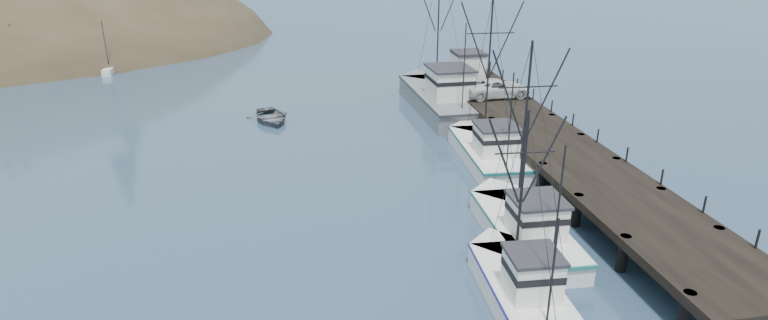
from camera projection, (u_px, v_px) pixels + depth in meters
ground at (406, 304)px, 27.82m from camera, size 400.00×400.00×0.00m
pier at (548, 140)px, 44.10m from camera, size 6.00×44.00×2.00m
moored_sailboats at (76, 58)px, 78.07m from camera, size 21.53×18.33×6.35m
trawler_near at (523, 227)px, 33.21m from camera, size 3.86×11.13×11.32m
trawler_mid at (520, 286)px, 27.79m from camera, size 3.44×9.23×9.44m
trawler_far at (488, 150)px, 44.68m from camera, size 4.36×12.15×12.30m
work_vessel at (441, 97)px, 57.05m from camera, size 5.62×17.25×14.20m
pier_shed at (468, 65)px, 59.89m from camera, size 3.00×3.20×2.80m
pickup_truck at (498, 88)px, 53.70m from camera, size 5.98×2.89×1.64m
motorboat at (271, 121)px, 53.92m from camera, size 4.96×6.13×1.12m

